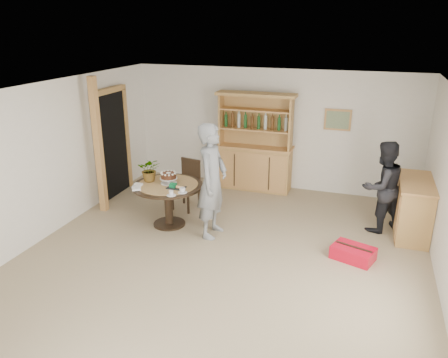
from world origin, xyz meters
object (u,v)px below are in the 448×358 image
dining_chair (188,181)px  teen_boy (212,181)px  hutch (255,157)px  adult_person (382,187)px  red_suitcase (353,253)px  dining_table (168,193)px  sideboard (413,208)px

dining_chair → teen_boy: bearing=-36.0°
hutch → adult_person: 2.81m
hutch → teen_boy: 2.34m
dining_chair → red_suitcase: (3.12, -1.03, -0.43)m
adult_person → red_suitcase: bearing=34.4°
dining_table → sideboard: bearing=13.8°
sideboard → dining_table: (-4.00, -0.98, 0.13)m
dining_chair → sideboard: bearing=14.3°
red_suitcase → sideboard: bearing=72.9°
sideboard → red_suitcase: size_ratio=1.81×
dining_table → teen_boy: bearing=-6.7°
sideboard → teen_boy: (-3.15, -1.08, 0.48)m
hutch → dining_chair: hutch is taller
hutch → adult_person: hutch is taller
dining_chair → teen_boy: (0.83, -0.93, 0.41)m
dining_table → adult_person: (3.47, 0.96, 0.18)m
sideboard → dining_table: 4.12m
dining_table → adult_person: adult_person is taller
red_suitcase → dining_table: bearing=-164.7°
hutch → teen_boy: hutch is taller
hutch → dining_chair: bearing=-124.1°
hutch → teen_boy: size_ratio=1.07×
sideboard → teen_boy: teen_boy is taller
sideboard → dining_chair: 3.99m
dining_chair → red_suitcase: 3.31m
hutch → sideboard: bearing=-22.2°
adult_person → red_suitcase: size_ratio=2.25×
red_suitcase → dining_chair: bearing=-179.3°
dining_table → teen_boy: teen_boy is taller
sideboard → dining_chair: (-3.98, -0.15, 0.06)m
dining_chair → hutch: bearing=68.0°
dining_table → teen_boy: 0.92m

